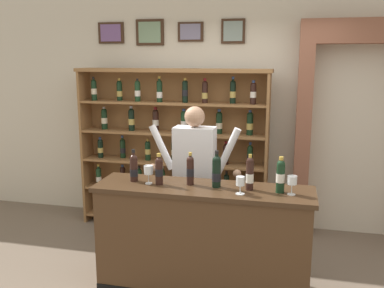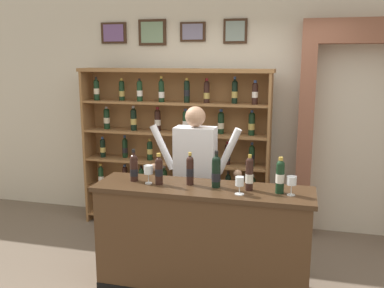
{
  "view_description": "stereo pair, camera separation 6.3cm",
  "coord_description": "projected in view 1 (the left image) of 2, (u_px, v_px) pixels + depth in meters",
  "views": [
    {
      "loc": [
        0.72,
        -3.4,
        2.07
      ],
      "look_at": [
        -0.13,
        0.16,
        1.32
      ],
      "focal_mm": 39.24,
      "sensor_mm": 36.0,
      "label": 1
    },
    {
      "loc": [
        0.78,
        -3.38,
        2.07
      ],
      "look_at": [
        -0.13,
        0.16,
        1.32
      ],
      "focal_mm": 39.24,
      "sensor_mm": 36.0,
      "label": 2
    }
  ],
  "objects": [
    {
      "name": "tasting_bottle_chianti",
      "position": [
        250.0,
        173.0,
        3.51
      ],
      "size": [
        0.07,
        0.07,
        0.31
      ],
      "color": "black",
      "rests_on": "tasting_counter"
    },
    {
      "name": "tasting_bottle_riserva",
      "position": [
        159.0,
        170.0,
        3.67
      ],
      "size": [
        0.07,
        0.07,
        0.28
      ],
      "color": "black",
      "rests_on": "tasting_counter"
    },
    {
      "name": "tasting_bottle_super_tuscan",
      "position": [
        216.0,
        171.0,
        3.59
      ],
      "size": [
        0.08,
        0.08,
        0.32
      ],
      "color": "black",
      "rests_on": "tasting_counter"
    },
    {
      "name": "wine_glass_left",
      "position": [
        148.0,
        170.0,
        3.69
      ],
      "size": [
        0.08,
        0.08,
        0.17
      ],
      "color": "silver",
      "rests_on": "tasting_counter"
    },
    {
      "name": "tasting_counter",
      "position": [
        203.0,
        240.0,
        3.72
      ],
      "size": [
        1.9,
        0.52,
        0.98
      ],
      "color": "#4C331E",
      "rests_on": "ground"
    },
    {
      "name": "tasting_bottle_grappa",
      "position": [
        190.0,
        170.0,
        3.66
      ],
      "size": [
        0.07,
        0.07,
        0.29
      ],
      "color": "black",
      "rests_on": "tasting_counter"
    },
    {
      "name": "back_wall",
      "position": [
        232.0,
        91.0,
        5.17
      ],
      "size": [
        12.0,
        0.19,
        3.35
      ],
      "color": "beige",
      "rests_on": "ground"
    },
    {
      "name": "tasting_bottle_vin_santo",
      "position": [
        281.0,
        175.0,
        3.44
      ],
      "size": [
        0.07,
        0.07,
        0.3
      ],
      "color": "black",
      "rests_on": "tasting_counter"
    },
    {
      "name": "shopkeeper",
      "position": [
        195.0,
        168.0,
        4.17
      ],
      "size": [
        0.95,
        0.22,
        1.61
      ],
      "color": "#2D3347",
      "rests_on": "ground"
    },
    {
      "name": "wine_shelf",
      "position": [
        173.0,
        144.0,
        5.1
      ],
      "size": [
        2.33,
        0.33,
        1.95
      ],
      "color": "olive",
      "rests_on": "ground"
    },
    {
      "name": "wine_glass_spare",
      "position": [
        240.0,
        182.0,
        3.41
      ],
      "size": [
        0.08,
        0.08,
        0.15
      ],
      "color": "silver",
      "rests_on": "tasting_counter"
    },
    {
      "name": "wine_glass_center",
      "position": [
        292.0,
        181.0,
        3.39
      ],
      "size": [
        0.08,
        0.08,
        0.16
      ],
      "color": "silver",
      "rests_on": "tasting_counter"
    },
    {
      "name": "archway_doorway",
      "position": [
        362.0,
        119.0,
        4.76
      ],
      "size": [
        1.47,
        0.45,
        2.48
      ],
      "color": "brown",
      "rests_on": "ground"
    },
    {
      "name": "tasting_bottle_brunello",
      "position": [
        134.0,
        168.0,
        3.77
      ],
      "size": [
        0.07,
        0.07,
        0.29
      ],
      "color": "black",
      "rests_on": "tasting_counter"
    }
  ]
}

